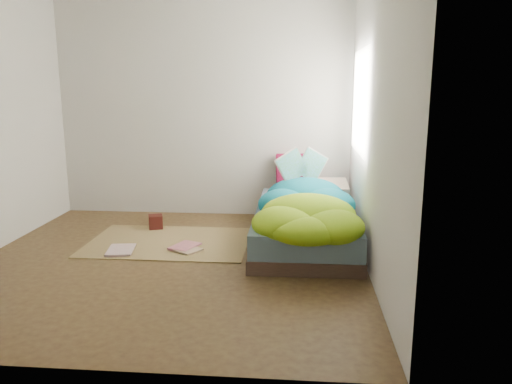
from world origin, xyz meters
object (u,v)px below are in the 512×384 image
bed (305,225)px  floor_book_b (176,245)px  floor_book_a (108,251)px  wooden_box (156,222)px  open_book (302,156)px  pillow_magenta (294,172)px

bed → floor_book_b: size_ratio=6.94×
floor_book_a → floor_book_b: 0.64m
wooden_box → floor_book_a: wooden_box is taller
bed → open_book: bearing=96.5°
wooden_box → open_book: bearing=2.4°
open_book → floor_book_a: (-1.83, -0.89, -0.80)m
open_book → wooden_box: bearing=159.7°
pillow_magenta → wooden_box: (-1.51, -0.63, -0.47)m
floor_book_a → pillow_magenta: bearing=30.5°
wooden_box → floor_book_b: 0.71m
pillow_magenta → open_book: (0.08, -0.56, 0.27)m
floor_book_b → floor_book_a: bearing=-137.5°
bed → open_book: size_ratio=4.21×
bed → wooden_box: bearing=170.1°
open_book → floor_book_b: open_book is taller
pillow_magenta → open_book: bearing=-88.4°
bed → floor_book_a: bed is taller
pillow_magenta → wooden_box: pillow_magenta is taller
open_book → pillow_magenta: bearing=75.9°
bed → floor_book_b: (-1.26, -0.31, -0.14)m
open_book → floor_book_b: 1.61m
floor_book_a → floor_book_b: (0.60, 0.22, 0.00)m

